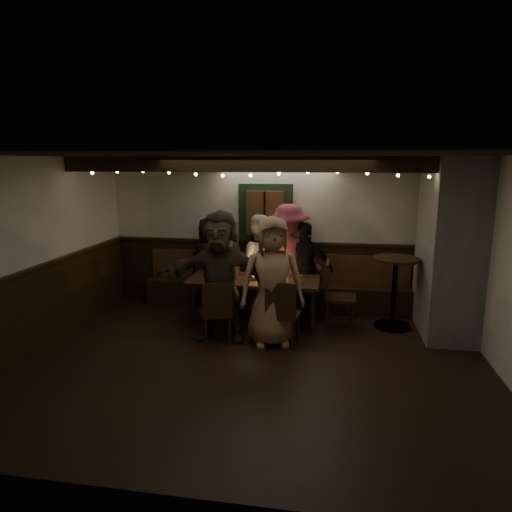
% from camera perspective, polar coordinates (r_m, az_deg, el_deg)
% --- Properties ---
extents(room, '(6.02, 5.01, 2.62)m').
position_cam_1_polar(room, '(6.99, 10.26, -0.46)').
color(room, black).
rests_on(room, ground).
extents(dining_table, '(2.04, 0.87, 0.88)m').
position_cam_1_polar(dining_table, '(7.16, -0.28, -3.34)').
color(dining_table, black).
rests_on(dining_table, ground).
extents(chair_near_left, '(0.54, 0.54, 0.91)m').
position_cam_1_polar(chair_near_left, '(6.43, -4.97, -6.58)').
color(chair_near_left, black).
rests_on(chair_near_left, ground).
extents(chair_near_right, '(0.48, 0.48, 0.94)m').
position_cam_1_polar(chair_near_right, '(6.30, 3.29, -6.75)').
color(chair_near_right, black).
rests_on(chair_near_right, ground).
extents(chair_end, '(0.47, 0.47, 1.03)m').
position_cam_1_polar(chair_end, '(7.12, 9.73, -4.33)').
color(chair_end, black).
rests_on(chair_end, ground).
extents(high_top, '(0.69, 0.69, 1.10)m').
position_cam_1_polar(high_top, '(7.30, 16.94, -3.32)').
color(high_top, black).
rests_on(high_top, ground).
extents(person_a, '(0.82, 0.57, 1.60)m').
position_cam_1_polar(person_a, '(8.02, -5.72, -0.78)').
color(person_a, black).
rests_on(person_a, ground).
extents(person_b, '(0.70, 0.54, 1.72)m').
position_cam_1_polar(person_b, '(7.84, -3.89, -0.56)').
color(person_b, '#333439').
rests_on(person_b, ground).
extents(person_c, '(0.88, 0.72, 1.66)m').
position_cam_1_polar(person_c, '(7.76, 0.23, -0.89)').
color(person_c, beige).
rests_on(person_c, ground).
extents(person_d, '(1.21, 0.72, 1.84)m').
position_cam_1_polar(person_d, '(7.76, 4.06, -0.26)').
color(person_d, maroon).
rests_on(person_d, ground).
extents(person_e, '(0.95, 0.49, 1.55)m').
position_cam_1_polar(person_e, '(7.69, 6.22, -1.54)').
color(person_e, black).
rests_on(person_e, ground).
extents(person_f, '(1.74, 0.56, 1.87)m').
position_cam_1_polar(person_f, '(6.47, -4.50, -2.53)').
color(person_f, '#392F21').
rests_on(person_f, ground).
extents(person_g, '(1.01, 0.79, 1.81)m').
position_cam_1_polar(person_g, '(6.29, 2.00, -3.22)').
color(person_g, '#A57B56').
rests_on(person_g, ground).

